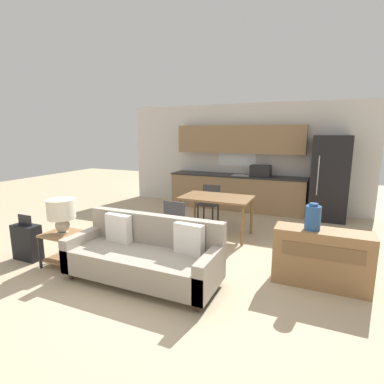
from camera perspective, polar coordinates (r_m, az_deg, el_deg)
ground_plane at (r=4.23m, az=-8.38°, el=-16.44°), size 20.00×20.00×0.00m
wall_back at (r=8.07m, az=9.21°, el=6.73°), size 6.40×0.07×2.70m
kitchen_counter at (r=7.83m, az=8.61°, el=2.87°), size 3.48×0.65×2.15m
refrigerator at (r=7.44m, az=24.70°, el=2.40°), size 0.79×0.75×1.91m
dining_table at (r=5.72m, az=4.70°, el=-1.62°), size 1.32×0.81×0.77m
couch at (r=4.15m, az=-8.87°, el=-11.90°), size 2.07×0.80×0.85m
side_table at (r=4.91m, az=-23.42°, el=-8.97°), size 0.49×0.49×0.51m
table_lamp at (r=4.75m, az=-23.63°, el=-3.48°), size 0.39×0.39×0.51m
credenza at (r=4.28m, az=23.39°, el=-11.45°), size 1.18×0.40×0.75m
vase at (r=4.09m, az=22.02°, el=-4.51°), size 0.19×0.19×0.34m
dining_chair_near_left at (r=5.22m, az=-2.68°, el=-5.27°), size 0.44×0.44×0.83m
dining_chair_far_left at (r=6.58m, az=3.31°, el=-1.83°), size 0.42×0.42×0.83m
suitcase at (r=5.39m, az=-28.89°, el=-8.30°), size 0.44×0.22×0.72m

